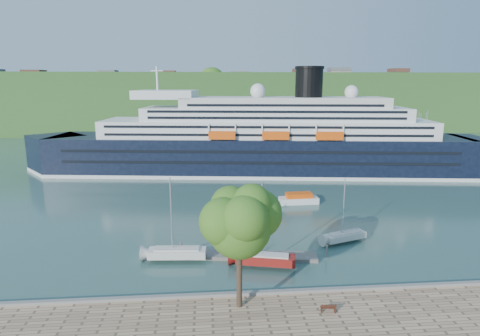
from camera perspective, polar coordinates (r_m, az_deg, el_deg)
name	(u,v)px	position (r m, az deg, el deg)	size (l,w,h in m)	color
ground	(261,303)	(39.88, 2.97, -18.60)	(400.00, 400.00, 0.00)	#2B4C44
far_hillside	(216,101)	(179.19, -3.43, 9.46)	(400.00, 50.00, 24.00)	#2E5823
quay_coping	(261,293)	(39.14, 3.03, -17.30)	(220.00, 0.50, 0.30)	slate
cruise_ship	(258,121)	(90.27, 2.52, 6.75)	(105.86, 15.41, 23.77)	black
park_bench	(328,307)	(37.19, 12.44, -18.78)	(1.38, 0.57, 0.88)	#492114
promenade_tree	(239,242)	(34.68, -0.10, -10.50)	(7.28, 7.28, 12.05)	#335F19
floating_pontoon	(235,255)	(48.71, -0.73, -12.30)	(19.37, 2.37, 0.43)	slate
sailboat_white_near	(176,222)	(46.61, -9.08, -7.59)	(7.36, 2.05, 9.51)	silver
sailboat_red	(266,227)	(44.58, 3.72, -8.42)	(7.34, 2.04, 9.48)	maroon
sailboat_white_far	(346,212)	(53.21, 14.86, -6.07)	(6.37, 1.77, 8.22)	silver
tender_launch	(299,198)	(69.42, 8.35, -4.26)	(6.67, 2.28, 1.84)	#EB500D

